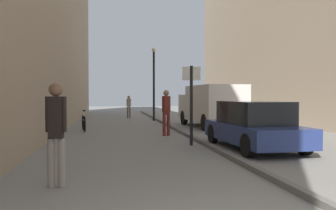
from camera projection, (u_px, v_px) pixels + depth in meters
The scene contains 10 objects.
ground_plane at pixel (145, 133), 14.76m from camera, with size 80.00×80.00×0.00m, color gray.
kerb_strip at pixel (181, 131), 15.02m from camera, with size 0.16×40.00×0.12m, color #615F5B.
pedestrian_main_foreground at pixel (166, 109), 13.90m from camera, with size 0.36×0.26×1.86m.
pedestrian_mid_block at pixel (56, 127), 6.05m from camera, with size 0.37×0.24×1.85m.
pedestrian_far_crossing at pixel (129, 105), 24.96m from camera, with size 0.33×0.21×1.64m.
delivery_van at pixel (211, 105), 17.71m from camera, with size 2.32×5.39×2.15m.
parked_car at pixel (253, 125), 10.54m from camera, with size 1.95×4.25×1.45m.
street_sign_post at pixel (191, 98), 11.18m from camera, with size 0.60×0.10×2.60m.
lamp_post at pixel (154, 79), 22.31m from camera, with size 0.28×0.28×4.76m.
bicycle_leaning at pixel (84, 123), 15.80m from camera, with size 0.32×1.76×0.98m.
Camera 1 is at (-1.45, -2.69, 1.61)m, focal length 36.65 mm.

